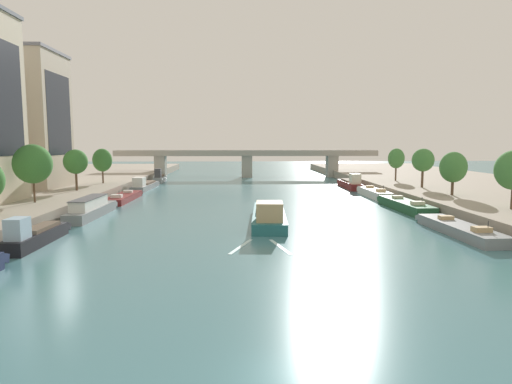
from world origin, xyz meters
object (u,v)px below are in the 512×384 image
Objects in this scene: tree_left_end_of_row at (102,160)px; tree_right_third at (423,160)px; moored_boat_right_near at (405,205)px; tree_left_past_mid at (76,162)px; tree_right_by_lamp at (453,167)px; moored_boat_left_near at (145,185)px; moored_boat_left_midway at (160,178)px; moored_boat_right_second at (374,193)px; moored_boat_left_upstream at (124,197)px; bridge_far at (247,160)px; tree_right_far at (396,158)px; moored_boat_right_end at (459,229)px; moored_boat_left_downstream at (91,208)px; tree_left_nearest at (33,164)px; moored_boat_right_downstream at (350,183)px; barge_midriver at (269,215)px; moored_boat_left_second at (35,235)px.

tree_right_third is (56.70, -9.76, 0.31)m from tree_left_end_of_row.
tree_left_past_mid reaches higher than moored_boat_right_near.
tree_right_by_lamp is (56.95, -8.41, -0.50)m from tree_left_past_mid.
moored_boat_left_near is at bearing 70.04° from tree_left_past_mid.
moored_boat_left_midway is 0.75× the size of moored_boat_right_second.
moored_boat_left_upstream is 2.22× the size of tree_left_past_mid.
tree_right_third is at bearing -17.63° from moored_boat_left_near.
moored_boat_left_near is at bearing -125.46° from bridge_far.
bridge_far is (21.25, 29.84, 3.92)m from moored_boat_left_near.
tree_right_by_lamp is at bearing -40.60° from moored_boat_left_midway.
moored_boat_left_near is at bearing 162.37° from tree_right_third.
tree_right_far is (7.86, 11.58, 5.53)m from moored_boat_right_second.
moored_boat_right_end is 0.21× the size of bridge_far.
moored_boat_left_downstream is at bearing -90.29° from moored_boat_left_upstream.
moored_boat_left_downstream is 9.30m from tree_left_nearest.
moored_boat_left_downstream is 1.05× the size of moored_boat_right_second.
tree_right_far reaches higher than moored_boat_right_second.
moored_boat_left_downstream is 28.36m from tree_left_end_of_row.
tree_right_third is at bearing -11.24° from moored_boat_right_second.
moored_boat_left_downstream is at bearing -172.88° from tree_right_by_lamp.
moored_boat_right_downstream is (42.03, 0.13, 0.19)m from moored_boat_left_near.
tree_left_end_of_row reaches higher than bridge_far.
tree_left_nearest is 0.11× the size of bridge_far.
tree_left_nearest reaches higher than moored_boat_right_end.
moored_boat_left_midway reaches higher than moored_boat_left_near.
moored_boat_right_downstream is 18.92m from tree_right_third.
barge_midriver is at bearing -47.89° from tree_left_end_of_row.
moored_boat_left_second reaches higher than moored_boat_right_second.
moored_boat_left_midway is 1.36× the size of tree_left_nearest.
tree_left_nearest is 57.57m from tree_right_by_lamp.
moored_boat_left_upstream is 2.30× the size of tree_right_by_lamp.
moored_boat_right_end is 31.38m from tree_right_third.
moored_boat_left_midway is at bearing 133.22° from moored_boat_right_near.
tree_left_past_mid is 57.57m from tree_right_by_lamp.
tree_right_third is (50.13, 17.36, 5.36)m from moored_boat_left_downstream.
moored_boat_right_second is (42.26, 3.00, 0.19)m from moored_boat_left_upstream.
bridge_far is at bearing 54.54° from moored_boat_left_near.
tree_left_past_mid reaches higher than moored_boat_right_end.
moored_boat_left_downstream is 1.40× the size of moored_boat_left_midway.
moored_boat_right_end is at bearing -20.74° from barge_midriver.
moored_boat_right_end is (41.62, -61.25, -0.44)m from moored_boat_left_midway.
moored_boat_left_midway is at bearing 147.71° from tree_right_third.
tree_right_far is (50.06, -18.46, 5.22)m from moored_boat_left_midway.
moored_boat_right_near is at bearing -89.19° from moored_boat_right_downstream.
tree_left_nearest is 64.80m from tree_right_far.
tree_left_nearest is at bearing 114.12° from moored_boat_left_second.
moored_boat_left_second reaches higher than moored_boat_left_near.
tree_left_nearest reaches higher than moored_boat_left_upstream.
moored_boat_right_end is 43.99m from tree_right_far.
moored_boat_right_near is 50.68m from tree_left_past_mid.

